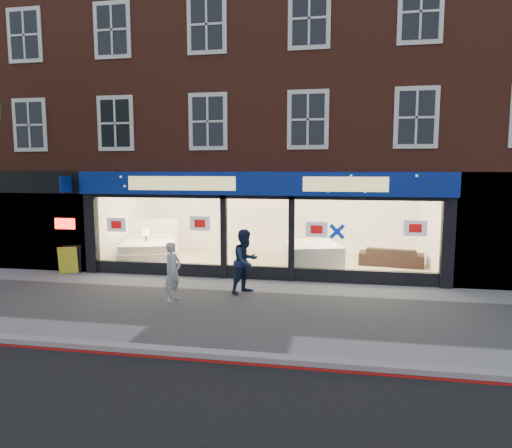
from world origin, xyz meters
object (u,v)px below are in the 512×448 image
(sofa, at_px, (391,256))
(display_bed, at_px, (149,249))
(pedestrian_blue, at_px, (246,261))
(pedestrian_grey, at_px, (173,272))
(mattress_stack, at_px, (312,255))
(a_board, at_px, (70,260))

(sofa, bearing_deg, display_bed, 12.00)
(sofa, height_order, pedestrian_blue, pedestrian_blue)
(display_bed, relative_size, pedestrian_grey, 1.88)
(mattress_stack, bearing_deg, a_board, -166.35)
(display_bed, distance_m, pedestrian_blue, 5.55)
(display_bed, relative_size, a_board, 3.13)
(mattress_stack, height_order, pedestrian_blue, pedestrian_blue)
(a_board, bearing_deg, mattress_stack, -9.25)
(mattress_stack, distance_m, pedestrian_grey, 5.35)
(a_board, distance_m, pedestrian_blue, 6.23)
(pedestrian_grey, distance_m, pedestrian_blue, 2.00)
(display_bed, xyz_separation_m, sofa, (8.58, 0.50, -0.06))
(pedestrian_grey, xyz_separation_m, pedestrian_blue, (1.70, 1.05, 0.12))
(mattress_stack, bearing_deg, pedestrian_grey, -128.55)
(a_board, distance_m, pedestrian_grey, 4.97)
(a_board, relative_size, pedestrian_grey, 0.60)
(pedestrian_grey, bearing_deg, pedestrian_blue, -39.31)
(mattress_stack, xyz_separation_m, a_board, (-7.72, -1.87, -0.05))
(display_bed, xyz_separation_m, mattress_stack, (5.94, -0.35, 0.03))
(mattress_stack, bearing_deg, display_bed, 176.66)
(pedestrian_blue, bearing_deg, mattress_stack, 4.89)
(display_bed, relative_size, sofa, 1.34)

